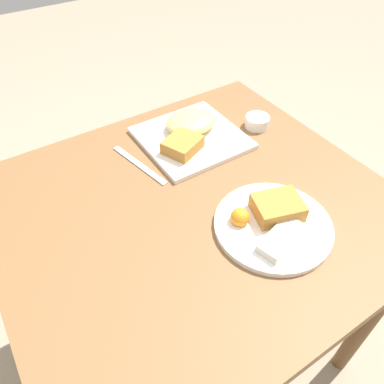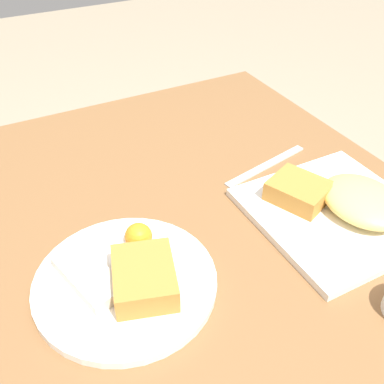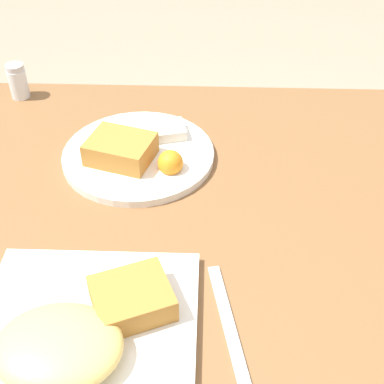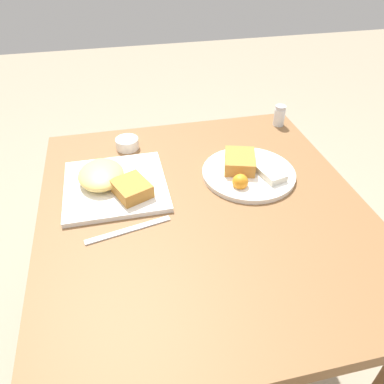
{
  "view_description": "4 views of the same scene",
  "coord_description": "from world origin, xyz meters",
  "px_view_note": "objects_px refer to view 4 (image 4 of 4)",
  "views": [
    {
      "loc": [
        0.35,
        0.53,
        1.43
      ],
      "look_at": [
        -0.0,
        -0.01,
        0.8
      ],
      "focal_mm": 35.0,
      "sensor_mm": 36.0,
      "label": 1
    },
    {
      "loc": [
        -0.54,
        0.28,
        1.29
      ],
      "look_at": [
        -0.01,
        -0.0,
        0.82
      ],
      "focal_mm": 42.0,
      "sensor_mm": 36.0,
      "label": 2
    },
    {
      "loc": [
        0.01,
        -0.61,
        1.34
      ],
      "look_at": [
        -0.01,
        0.03,
        0.8
      ],
      "focal_mm": 50.0,
      "sensor_mm": 36.0,
      "label": 3
    },
    {
      "loc": [
        0.73,
        -0.2,
        1.4
      ],
      "look_at": [
        -0.02,
        -0.03,
        0.8
      ],
      "focal_mm": 35.0,
      "sensor_mm": 36.0,
      "label": 4
    }
  ],
  "objects_px": {
    "sauce_ramekin": "(127,143)",
    "butter_knife": "(129,230)",
    "plate_oval_far": "(248,171)",
    "salt_shaker": "(279,117)",
    "plate_square_near": "(112,182)"
  },
  "relations": [
    {
      "from": "plate_oval_far",
      "to": "salt_shaker",
      "type": "distance_m",
      "value": 0.34
    },
    {
      "from": "sauce_ramekin",
      "to": "butter_knife",
      "type": "xyz_separation_m",
      "value": [
        0.39,
        -0.03,
        -0.02
      ]
    },
    {
      "from": "plate_square_near",
      "to": "butter_knife",
      "type": "bearing_deg",
      "value": 8.56
    },
    {
      "from": "plate_oval_far",
      "to": "salt_shaker",
      "type": "bearing_deg",
      "value": 141.98
    },
    {
      "from": "plate_oval_far",
      "to": "sauce_ramekin",
      "type": "bearing_deg",
      "value": -124.85
    },
    {
      "from": "plate_oval_far",
      "to": "sauce_ramekin",
      "type": "distance_m",
      "value": 0.4
    },
    {
      "from": "salt_shaker",
      "to": "sauce_ramekin",
      "type": "bearing_deg",
      "value": -85.52
    },
    {
      "from": "plate_oval_far",
      "to": "sauce_ramekin",
      "type": "xyz_separation_m",
      "value": [
        -0.23,
        -0.33,
        0.0
      ]
    },
    {
      "from": "plate_oval_far",
      "to": "butter_knife",
      "type": "height_order",
      "value": "plate_oval_far"
    },
    {
      "from": "salt_shaker",
      "to": "butter_knife",
      "type": "bearing_deg",
      "value": -53.07
    },
    {
      "from": "sauce_ramekin",
      "to": "salt_shaker",
      "type": "bearing_deg",
      "value": 94.48
    },
    {
      "from": "plate_square_near",
      "to": "plate_oval_far",
      "type": "xyz_separation_m",
      "value": [
        0.02,
        0.39,
        -0.01
      ]
    },
    {
      "from": "plate_square_near",
      "to": "sauce_ramekin",
      "type": "distance_m",
      "value": 0.21
    },
    {
      "from": "salt_shaker",
      "to": "butter_knife",
      "type": "distance_m",
      "value": 0.72
    },
    {
      "from": "plate_oval_far",
      "to": "butter_knife",
      "type": "distance_m",
      "value": 0.39
    }
  ]
}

